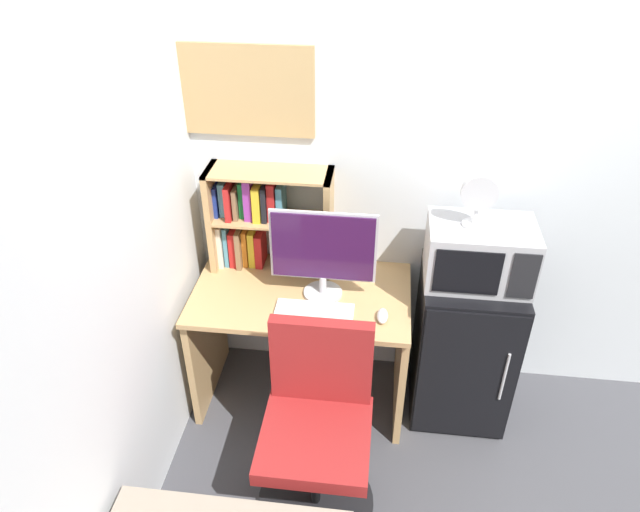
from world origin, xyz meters
The scene contains 12 objects.
wall_back centered at (0.40, 0.02, 1.30)m, with size 6.40×0.04×2.60m, color silver.
wall_left centered at (-1.62, -1.60, 1.30)m, with size 0.04×4.40×2.60m, color silver.
desk centered at (-1.00, -0.33, 0.50)m, with size 1.11×0.65×0.74m.
hutch_bookshelf centered at (-1.26, -0.10, 1.03)m, with size 0.63×0.22×0.56m.
monitor centered at (-0.89, -0.33, 1.00)m, with size 0.52×0.20×0.47m.
keyboard centered at (-0.91, -0.48, 0.75)m, with size 0.38×0.12×0.02m, color silver.
computer_mouse centered at (-0.58, -0.49, 0.75)m, with size 0.05×0.11×0.04m, color silver.
mini_fridge centered at (-0.14, -0.28, 0.43)m, with size 0.49×0.52×0.86m.
microwave centered at (-0.14, -0.28, 1.01)m, with size 0.50×0.34×0.30m.
desk_fan centered at (-0.19, -0.28, 1.30)m, with size 0.17×0.11×0.26m.
desk_chair centered at (-0.84, -0.95, 0.41)m, with size 0.55×0.55×0.95m.
wall_corkboard centered at (-1.28, -0.01, 1.66)m, with size 0.64×0.02×0.44m, color tan.
Camera 1 is at (-0.61, -2.67, 2.54)m, focal length 32.80 mm.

